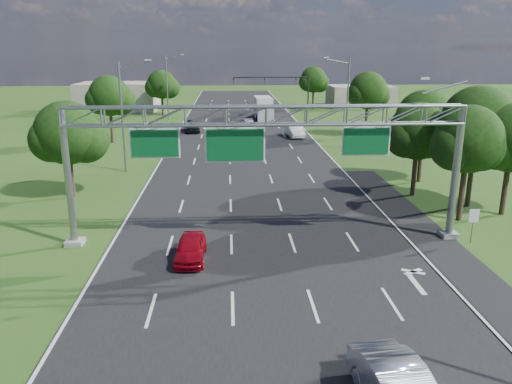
{
  "coord_description": "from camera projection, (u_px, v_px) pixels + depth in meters",
  "views": [
    {
      "loc": [
        -1.85,
        -15.88,
        11.16
      ],
      "look_at": [
        -0.28,
        12.77,
        2.83
      ],
      "focal_mm": 35.0,
      "sensor_mm": 36.0,
      "label": 1
    }
  ],
  "objects": [
    {
      "name": "tree_verge_rd",
      "position": [
        368.0,
        92.0,
        63.77
      ],
      "size": [
        5.76,
        4.8,
        8.28
      ],
      "color": "#2D2116",
      "rests_on": "ground"
    },
    {
      "name": "car_queue_c",
      "position": [
        192.0,
        126.0,
        68.36
      ],
      "size": [
        2.6,
        5.06,
        1.65
      ],
      "primitive_type": "imported",
      "rotation": [
        0.0,
        0.0,
        0.14
      ],
      "color": "black",
      "rests_on": "ground"
    },
    {
      "name": "building_left",
      "position": [
        118.0,
        97.0,
        91.37
      ],
      "size": [
        14.0,
        10.0,
        5.0
      ],
      "primitive_type": "cube",
      "color": "gray",
      "rests_on": "ground"
    },
    {
      "name": "box_truck",
      "position": [
        264.0,
        109.0,
        80.63
      ],
      "size": [
        2.79,
        9.05,
        3.41
      ],
      "rotation": [
        0.0,
        0.0,
        0.03
      ],
      "color": "silver",
      "rests_on": "ground"
    },
    {
      "name": "red_coupe",
      "position": [
        191.0,
        248.0,
        27.08
      ],
      "size": [
        1.67,
        3.98,
        1.34
      ],
      "primitive_type": "imported",
      "rotation": [
        0.0,
        0.0,
        -0.02
      ],
      "color": "maroon",
      "rests_on": "ground"
    },
    {
      "name": "tree_verge_re",
      "position": [
        314.0,
        81.0,
        92.55
      ],
      "size": [
        5.76,
        4.8,
        7.84
      ],
      "color": "#2D2116",
      "rests_on": "ground"
    },
    {
      "name": "regulatory_sign",
      "position": [
        474.0,
        219.0,
        29.19
      ],
      "size": [
        0.6,
        0.08,
        2.1
      ],
      "color": "gray",
      "rests_on": "ground"
    },
    {
      "name": "building_right",
      "position": [
        360.0,
        96.0,
        97.77
      ],
      "size": [
        12.0,
        9.0,
        4.0
      ],
      "primitive_type": "cube",
      "color": "gray",
      "rests_on": "ground"
    },
    {
      "name": "road_flare",
      "position": [
        416.0,
        226.0,
        32.39
      ],
      "size": [
        3.0,
        30.0,
        0.02
      ],
      "primitive_type": "cube",
      "color": "black",
      "rests_on": "ground"
    },
    {
      "name": "tree_verge_lb",
      "position": [
        110.0,
        98.0,
        59.27
      ],
      "size": [
        5.76,
        4.8,
        8.06
      ],
      "color": "#2D2116",
      "rests_on": "ground"
    },
    {
      "name": "traffic_signal",
      "position": [
        287.0,
        86.0,
        79.71
      ],
      "size": [
        12.21,
        0.24,
        7.0
      ],
      "color": "black",
      "rests_on": "ground"
    },
    {
      "name": "ground",
      "position": [
        249.0,
        170.0,
        47.2
      ],
      "size": [
        220.0,
        220.0,
        0.0
      ],
      "primitive_type": "plane",
      "color": "#294B16",
      "rests_on": "ground"
    },
    {
      "name": "streetlight_l_far",
      "position": [
        168.0,
        84.0,
        78.61
      ],
      "size": [
        2.97,
        0.22,
        10.16
      ],
      "color": "gray",
      "rests_on": "ground"
    },
    {
      "name": "streetlight_l_near",
      "position": [
        124.0,
        112.0,
        45.05
      ],
      "size": [
        2.97,
        0.22,
        10.16
      ],
      "color": "gray",
      "rests_on": "ground"
    },
    {
      "name": "streetlight_r_mid",
      "position": [
        346.0,
        99.0,
        55.83
      ],
      "size": [
        2.97,
        0.22,
        10.16
      ],
      "color": "gray",
      "rests_on": "ground"
    },
    {
      "name": "car_queue_d",
      "position": [
        294.0,
        131.0,
        64.42
      ],
      "size": [
        2.26,
        5.08,
        1.62
      ],
      "primitive_type": "imported",
      "rotation": [
        0.0,
        0.0,
        0.11
      ],
      "color": "silver",
      "rests_on": "ground"
    },
    {
      "name": "sign_gantry",
      "position": [
        268.0,
        126.0,
        28.03
      ],
      "size": [
        23.5,
        1.0,
        9.56
      ],
      "color": "gray",
      "rests_on": "ground"
    },
    {
      "name": "road",
      "position": [
        249.0,
        170.0,
        47.2
      ],
      "size": [
        18.0,
        180.0,
        0.02
      ],
      "primitive_type": "cube",
      "color": "black",
      "rests_on": "ground"
    },
    {
      "name": "tree_verge_la",
      "position": [
        68.0,
        136.0,
        37.51
      ],
      "size": [
        5.76,
        4.8,
        7.4
      ],
      "color": "#2D2116",
      "rests_on": "ground"
    },
    {
      "name": "tree_cluster_right",
      "position": [
        459.0,
        131.0,
        36.13
      ],
      "size": [
        9.91,
        14.6,
        8.68
      ],
      "color": "#2D2116",
      "rests_on": "ground"
    },
    {
      "name": "tree_verge_lc",
      "position": [
        162.0,
        86.0,
        83.53
      ],
      "size": [
        5.76,
        4.8,
        7.62
      ],
      "color": "#2D2116",
      "rests_on": "ground"
    },
    {
      "name": "car_queue_a",
      "position": [
        249.0,
        126.0,
        69.27
      ],
      "size": [
        2.64,
        5.14,
        1.43
      ],
      "primitive_type": "imported",
      "rotation": [
        0.0,
        0.0,
        0.13
      ],
      "color": "silver",
      "rests_on": "ground"
    }
  ]
}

